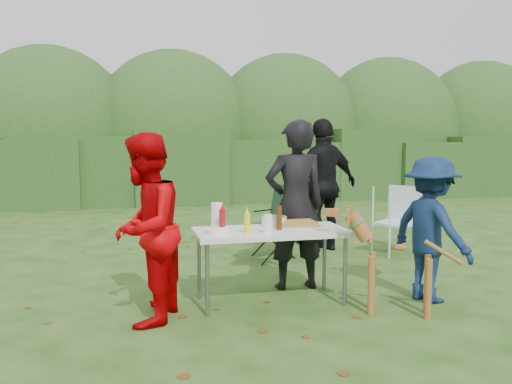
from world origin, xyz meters
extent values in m
plane|color=#1E4211|center=(0.00, 0.00, 0.00)|extent=(80.00, 80.00, 0.00)
cube|color=#23471C|center=(0.00, 8.00, 0.85)|extent=(22.00, 1.40, 1.70)
ellipsoid|color=#3D6628|center=(0.00, 9.60, 1.60)|extent=(20.00, 2.60, 3.20)
cube|color=silver|center=(0.06, -0.27, 0.71)|extent=(1.50, 0.70, 0.05)
cylinder|color=slate|center=(-0.62, -0.55, 0.34)|extent=(0.04, 0.04, 0.69)
cylinder|color=slate|center=(0.74, -0.55, 0.34)|extent=(0.04, 0.04, 0.69)
cylinder|color=slate|center=(-0.62, 0.01, 0.34)|extent=(0.04, 0.04, 0.69)
cylinder|color=slate|center=(0.74, 0.01, 0.34)|extent=(0.04, 0.04, 0.69)
imported|color=black|center=(0.45, 0.16, 0.92)|extent=(0.67, 0.45, 1.84)
imported|color=#B80004|center=(-1.17, -0.56, 0.85)|extent=(0.88, 0.99, 1.70)
imported|color=black|center=(1.46, 1.95, 0.96)|extent=(1.21, 0.78, 1.91)
imported|color=#0D2245|center=(1.64, -0.60, 0.73)|extent=(0.79, 1.06, 1.47)
cube|color=#B7B7BA|center=(0.35, -0.15, 0.75)|extent=(0.45, 0.30, 0.02)
cube|color=#A67828|center=(0.35, -0.15, 0.78)|extent=(0.40, 0.26, 0.04)
cylinder|color=yellow|center=(-0.22, -0.43, 0.84)|extent=(0.06, 0.06, 0.20)
cylinder|color=maroon|center=(-0.43, -0.28, 0.85)|extent=(0.06, 0.06, 0.22)
cylinder|color=#47230F|center=(0.14, -0.30, 0.86)|extent=(0.06, 0.06, 0.24)
cylinder|color=white|center=(-0.45, -0.09, 0.87)|extent=(0.12, 0.12, 0.26)
cylinder|color=white|center=(-0.02, -0.46, 0.83)|extent=(0.08, 0.08, 0.18)
cylinder|color=silver|center=(0.14, -0.08, 0.79)|extent=(0.26, 0.26, 0.10)
cylinder|color=white|center=(-0.49, -0.37, 0.77)|extent=(0.24, 0.24, 0.05)
camera|label=1|loc=(-1.34, -5.38, 1.67)|focal=38.00mm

